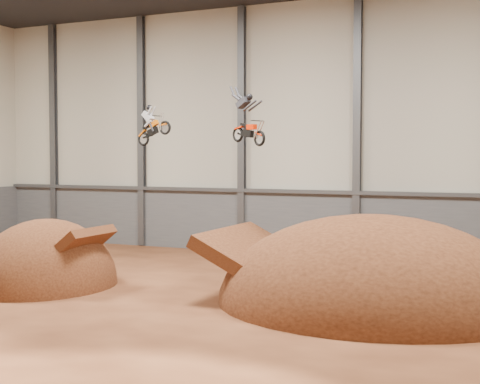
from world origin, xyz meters
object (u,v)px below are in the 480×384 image
Objects in this scene: fmx_rider_a at (156,120)px; fmx_rider_b at (248,116)px; takeoff_ramp at (46,286)px; landing_ramp at (372,305)px.

fmx_rider_a is 5.83m from fmx_rider_b.
fmx_rider_a reaches higher than takeoff_ramp.
fmx_rider_b is at bearing -10.83° from fmx_rider_a.
landing_ramp is 5.74× the size of fmx_rider_a.
takeoff_ramp is at bearing -171.61° from landing_ramp.
takeoff_ramp is 8.97m from fmx_rider_a.
fmx_rider_b is at bearing 18.80° from takeoff_ramp.
landing_ramp is 13.24m from fmx_rider_a.
takeoff_ramp is 3.25× the size of fmx_rider_a.
landing_ramp is at bearing 8.39° from takeoff_ramp.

